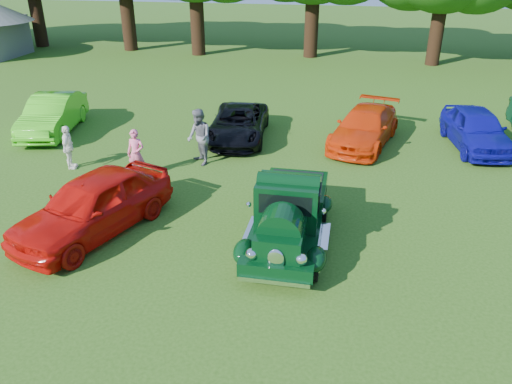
% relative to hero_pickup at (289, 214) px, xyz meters
% --- Properties ---
extents(ground, '(120.00, 120.00, 0.00)m').
position_rel_hero_pickup_xyz_m(ground, '(-1.50, -0.79, -0.77)').
color(ground, '#274C11').
rests_on(ground, ground).
extents(hero_pickup, '(2.13, 4.57, 1.78)m').
position_rel_hero_pickup_xyz_m(hero_pickup, '(0.00, 0.00, 0.00)').
color(hero_pickup, black).
rests_on(hero_pickup, ground).
extents(red_convertible, '(3.32, 5.00, 1.58)m').
position_rel_hero_pickup_xyz_m(red_convertible, '(-5.04, -0.49, 0.02)').
color(red_convertible, '#BB0D08').
rests_on(red_convertible, ground).
extents(back_car_lime, '(2.50, 4.74, 1.48)m').
position_rel_hero_pickup_xyz_m(back_car_lime, '(-10.45, 6.53, -0.03)').
color(back_car_lime, '#3FC119').
rests_on(back_car_lime, ground).
extents(back_car_black, '(2.48, 4.68, 1.25)m').
position_rel_hero_pickup_xyz_m(back_car_black, '(-2.93, 7.20, -0.15)').
color(back_car_black, black).
rests_on(back_car_black, ground).
extents(back_car_orange, '(3.01, 4.99, 1.35)m').
position_rel_hero_pickup_xyz_m(back_car_orange, '(1.89, 7.52, -0.10)').
color(back_car_orange, red).
rests_on(back_car_orange, ground).
extents(back_car_blue, '(2.32, 4.52, 1.47)m').
position_rel_hero_pickup_xyz_m(back_car_blue, '(5.94, 7.94, -0.04)').
color(back_car_blue, '#0D0C8B').
rests_on(back_car_blue, ground).
extents(spectator_pink, '(0.58, 0.38, 1.58)m').
position_rel_hero_pickup_xyz_m(spectator_pink, '(-5.40, 3.10, 0.02)').
color(spectator_pink, '#EE628B').
rests_on(spectator_pink, ground).
extents(spectator_grey, '(1.16, 1.19, 1.94)m').
position_rel_hero_pickup_xyz_m(spectator_grey, '(-3.68, 4.47, 0.19)').
color(spectator_grey, slate).
rests_on(spectator_grey, ground).
extents(spectator_white, '(0.58, 0.94, 1.50)m').
position_rel_hero_pickup_xyz_m(spectator_white, '(-7.88, 3.25, -0.02)').
color(spectator_white, white).
rests_on(spectator_white, ground).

